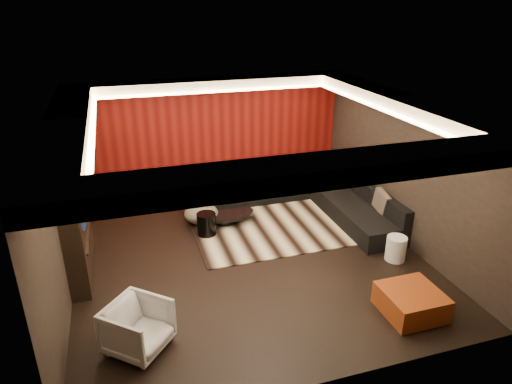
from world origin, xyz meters
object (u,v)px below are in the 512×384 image
object	(u,v)px
drum_stool	(206,224)
armchair	(138,327)
orange_ottoman	(411,302)
coffee_table	(224,217)
white_side_table	(396,248)
sectional_sofa	(300,195)

from	to	relation	value
drum_stool	armchair	bearing A→B (deg)	-117.80
orange_ottoman	armchair	world-z (taller)	armchair
coffee_table	drum_stool	bearing A→B (deg)	-138.47
orange_ottoman	armchair	bearing A→B (deg)	173.66
coffee_table	drum_stool	size ratio (longest dim) A/B	2.79
coffee_table	white_side_table	size ratio (longest dim) A/B	2.76
armchair	sectional_sofa	bearing A→B (deg)	-5.24
coffee_table	sectional_sofa	bearing A→B (deg)	9.16
white_side_table	drum_stool	bearing A→B (deg)	147.73
drum_stool	sectional_sofa	bearing A→B (deg)	17.11
drum_stool	orange_ottoman	distance (m)	4.09
white_side_table	sectional_sofa	bearing A→B (deg)	106.24
armchair	coffee_table	bearing A→B (deg)	10.46
drum_stool	sectional_sofa	size ratio (longest dim) A/B	0.12
sectional_sofa	armchair	bearing A→B (deg)	-136.76
armchair	sectional_sofa	size ratio (longest dim) A/B	0.21
drum_stool	sectional_sofa	xyz separation A→B (m)	(2.28, 0.70, 0.02)
sectional_sofa	orange_ottoman	bearing A→B (deg)	-88.15
drum_stool	white_side_table	world-z (taller)	drum_stool
drum_stool	white_side_table	bearing A→B (deg)	-32.27
drum_stool	orange_ottoman	world-z (taller)	drum_stool
orange_ottoman	sectional_sofa	bearing A→B (deg)	91.85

